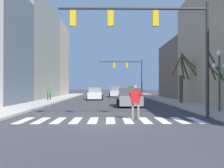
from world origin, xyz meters
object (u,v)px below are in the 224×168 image
Objects in this scene: traffic_signal_near at (152,30)px; car_parked_left_near at (133,91)px; pedestrian_near_right_corner at (49,92)px; street_tree_left_mid at (183,78)px; street_lamp_right_corner at (219,68)px; car_parked_right_mid at (116,92)px; traffic_signal_far at (129,70)px; street_tree_right_mid at (210,83)px; pedestrian_on_right_sidewalk at (135,99)px; car_at_intersection at (95,94)px; car_parked_left_mid at (129,98)px.

traffic_signal_near reaches higher than car_parked_left_near.
pedestrian_near_right_corner is 0.33× the size of street_tree_left_mid.
street_lamp_right_corner reaches higher than car_parked_right_mid.
street_tree_right_mid is (4.05, -24.14, -2.55)m from traffic_signal_far.
street_tree_right_mid reaches higher than pedestrian_near_right_corner.
street_lamp_right_corner reaches higher than car_parked_left_near.
street_tree_right_mid is at bearing -165.38° from car_parked_right_mid.
pedestrian_on_right_sidewalk reaches higher than car_parked_right_mid.
car_parked_left_near is 22.51m from pedestrian_near_right_corner.
traffic_signal_far reaches higher than street_tree_right_mid.
car_at_intersection is at bearing 117.33° from street_lamp_right_corner.
street_lamp_right_corner is 19.71m from car_at_intersection.
car_parked_left_near is 2.52× the size of pedestrian_near_right_corner.
traffic_signal_far is 4.36m from car_parked_right_mid.
car_parked_left_near is (2.20, 35.66, -4.04)m from traffic_signal_near.
pedestrian_on_right_sidewalk is (-5.76, -2.84, -1.90)m from street_lamp_right_corner.
pedestrian_on_right_sidewalk reaches higher than car_parked_left_near.
street_tree_left_mid is (2.86, -23.97, 1.75)m from car_parked_left_near.
street_lamp_right_corner is 8.42m from car_parked_left_mid.
traffic_signal_near reaches higher than traffic_signal_far.
car_parked_left_near reaches higher than car_at_intersection.
car_at_intersection is 20.50m from pedestrian_on_right_sidewalk.
traffic_signal_near is 5.05× the size of pedestrian_near_right_corner.
pedestrian_near_right_corner is 15.22m from street_tree_left_mid.
pedestrian_on_right_sidewalk is 1.11× the size of pedestrian_near_right_corner.
pedestrian_on_right_sidewalk is at bearing -179.34° from car_parked_right_mid.
traffic_signal_far is 17.77m from street_tree_left_mid.
traffic_signal_near reaches higher than street_lamp_right_corner.
street_tree_right_mid is (2.86, -30.92, 1.17)m from car_parked_left_near.
pedestrian_near_right_corner is at bearing 147.17° from car_parked_right_mid.
pedestrian_near_right_corner is (-8.45, 16.57, 0.04)m from pedestrian_on_right_sidewalk.
traffic_signal_near is at bearing 107.95° from pedestrian_near_right_corner.
traffic_signal_far is 1.42× the size of street_tree_left_mid.
traffic_signal_far reaches higher than car_at_intersection.
pedestrian_on_right_sidewalk is (-0.36, -8.92, 0.32)m from car_parked_left_mid.
car_parked_left_mid is 2.50× the size of pedestrian_on_right_sidewalk.
traffic_signal_near reaches higher than car_at_intersection.
car_parked_right_mid is at bearing 152.94° from car_parked_left_near.
car_parked_left_mid is 8.93m from pedestrian_on_right_sidewalk.
street_tree_right_mid reaches higher than car_at_intersection.
car_parked_left_near reaches higher than car_parked_left_mid.
car_parked_left_mid is 6.61m from street_tree_left_mid.
street_tree_right_mid is at bearing -174.71° from car_parked_left_near.
street_tree_left_mid is (0.22, 9.08, -0.43)m from street_lamp_right_corner.
car_parked_right_mid is 14.97m from pedestrian_near_right_corner.
street_tree_left_mid is at bearing -173.19° from car_parked_left_near.
street_tree_left_mid is (5.61, 3.00, 1.79)m from car_parked_left_mid.
street_tree_left_mid is at bearing 88.64° from street_lamp_right_corner.
traffic_signal_near is at bearing -151.65° from street_lamp_right_corner.
traffic_signal_near is at bearing -176.38° from car_parked_left_mid.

